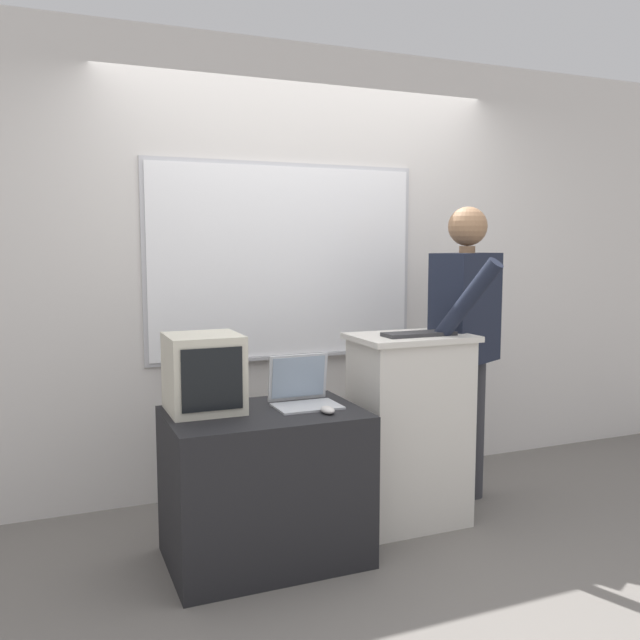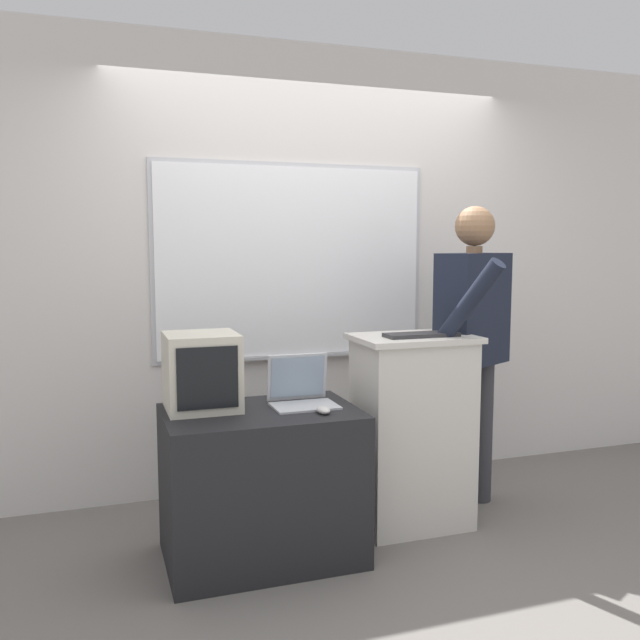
% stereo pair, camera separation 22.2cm
% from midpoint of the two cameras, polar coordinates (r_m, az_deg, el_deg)
% --- Properties ---
extents(ground_plane, '(30.00, 30.00, 0.00)m').
position_cam_midpoint_polar(ground_plane, '(3.44, 4.91, -19.90)').
color(ground_plane, slate).
extents(back_wall, '(6.40, 0.17, 2.73)m').
position_cam_midpoint_polar(back_wall, '(4.28, -3.03, 4.31)').
color(back_wall, silver).
rests_on(back_wall, ground_plane).
extents(lectern_podium, '(0.63, 0.44, 1.04)m').
position_cam_midpoint_polar(lectern_podium, '(3.75, 5.85, -9.12)').
color(lectern_podium, beige).
rests_on(lectern_podium, ground_plane).
extents(side_desk, '(0.92, 0.62, 0.73)m').
position_cam_midpoint_polar(side_desk, '(3.37, -6.61, -13.71)').
color(side_desk, black).
rests_on(side_desk, ground_plane).
extents(person_presenter, '(0.65, 0.72, 1.74)m').
position_cam_midpoint_polar(person_presenter, '(3.96, 10.63, -1.00)').
color(person_presenter, '#333338').
rests_on(person_presenter, ground_plane).
extents(laptop, '(0.31, 0.26, 0.24)m').
position_cam_midpoint_polar(laptop, '(3.38, -3.45, -5.79)').
color(laptop, '#B7BABF').
rests_on(laptop, side_desk).
extents(wireless_keyboard, '(0.39, 0.13, 0.02)m').
position_cam_midpoint_polar(wireless_keyboard, '(3.60, 6.60, -1.18)').
color(wireless_keyboard, '#2D2D30').
rests_on(wireless_keyboard, lectern_podium).
extents(computer_mouse_by_laptop, '(0.06, 0.10, 0.03)m').
position_cam_midpoint_polar(computer_mouse_by_laptop, '(3.20, -1.37, -7.59)').
color(computer_mouse_by_laptop, silver).
rests_on(computer_mouse_by_laptop, side_desk).
extents(crt_monitor, '(0.34, 0.35, 0.37)m').
position_cam_midpoint_polar(crt_monitor, '(3.28, -11.70, -4.40)').
color(crt_monitor, beige).
rests_on(crt_monitor, side_desk).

